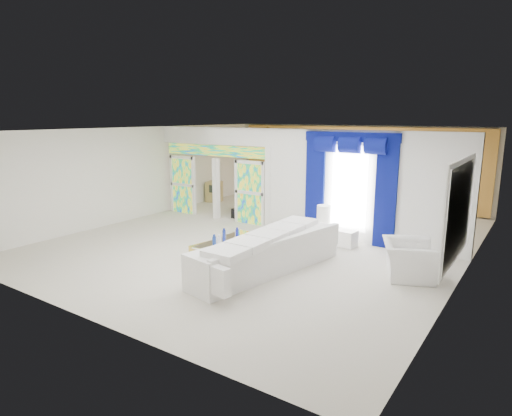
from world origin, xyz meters
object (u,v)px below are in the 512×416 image
Objects in this scene: white_sofa at (268,255)px; grand_piano at (271,197)px; coffee_table at (228,249)px; console_table at (333,236)px; armchair at (408,259)px.

grand_piano is at bearing 132.42° from white_sofa.
console_table is (1.64, 2.49, 0.01)m from coffee_table.
white_sofa is 1.93× the size of grand_piano.
grand_piano reaches higher than coffee_table.
console_table is 4.38m from grand_piano.
coffee_table is 1.45× the size of console_table.
white_sofa is at bearing -95.99° from console_table.
armchair is at bearing 39.03° from white_sofa.
white_sofa is at bearing -12.53° from coffee_table.
console_table is at bearing 36.96° from armchair.
console_table is at bearing 56.60° from coffee_table.
white_sofa is at bearing -51.20° from grand_piano.
console_table is 1.10× the size of armchair.
armchair reaches higher than white_sofa.
grand_piano is at bearing 33.99° from armchair.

